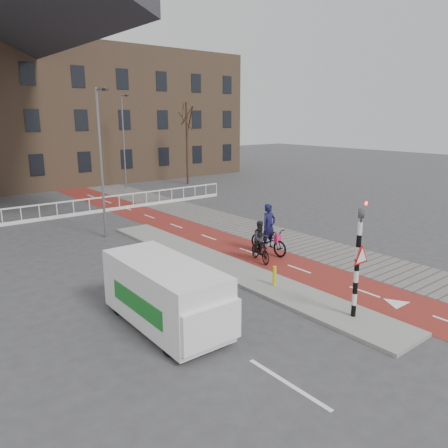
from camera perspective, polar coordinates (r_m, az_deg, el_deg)
ground at (r=15.47m, az=11.63°, el=-8.94°), size 120.00×120.00×0.00m
bike_lane at (r=23.52m, az=-4.94°, el=-0.72°), size 2.50×60.00×0.01m
sidewalk at (r=25.14m, az=0.35°, el=0.29°), size 3.00×60.00×0.01m
curb_island at (r=17.63m, az=0.08°, el=-5.54°), size 1.80×16.00×0.12m
traffic_signal at (r=13.21m, az=17.13°, el=-4.10°), size 0.80×0.80×3.68m
bollard at (r=15.56m, az=6.60°, el=-6.74°), size 0.12×0.12×0.70m
cyclist_near at (r=19.33m, az=5.85°, el=-1.69°), size 0.76×2.17×2.22m
cyclist_far at (r=18.23m, az=4.77°, el=-2.72°), size 0.88×1.64×1.73m
van at (r=12.79m, az=-7.78°, el=-8.90°), size 1.87×4.47×1.91m
railing at (r=27.23m, az=-24.93°, el=0.69°), size 28.00×0.10×0.99m
tree_right at (r=39.09m, az=-4.83°, el=10.38°), size 0.21×0.21×7.08m
streetlight_near at (r=22.10m, az=-15.74°, el=7.39°), size 0.12×0.12×7.23m
streetlight_right at (r=37.39m, az=-12.96°, el=10.34°), size 0.12×0.12×7.63m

